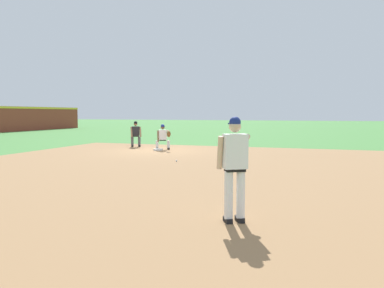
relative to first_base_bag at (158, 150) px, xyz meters
name	(u,v)px	position (x,y,z in m)	size (l,w,h in m)	color
ground_plane	(158,150)	(0.00, 0.00, -0.04)	(160.00, 160.00, 0.00)	#47843D
infield_dirt_patch	(178,169)	(-5.62, -3.16, -0.04)	(18.00, 18.00, 0.01)	#9E754C
first_base_bag	(158,150)	(0.00, 0.00, 0.00)	(0.38, 0.38, 0.09)	white
baseball	(177,161)	(-3.83, -2.45, -0.01)	(0.07, 0.07, 0.07)	white
pitcher	(235,163)	(-11.20, -6.32, 1.01)	(0.84, 0.58, 1.86)	black
first_baseman	(163,136)	(0.48, -0.09, 0.69)	(0.83, 1.01, 1.34)	black
umpire	(136,133)	(1.62, 2.08, 0.75)	(0.64, 0.68, 1.46)	black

